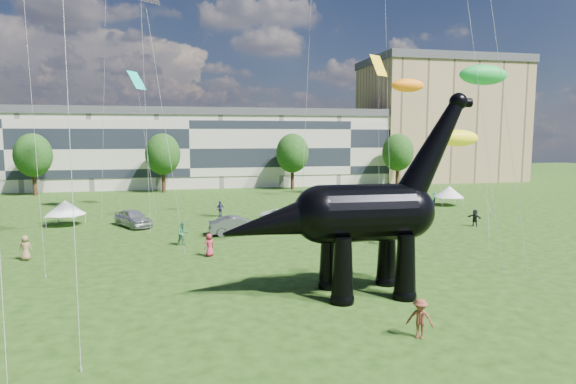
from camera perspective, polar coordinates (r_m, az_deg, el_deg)
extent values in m
plane|color=#16330C|center=(24.95, 8.88, -13.51)|extent=(220.00, 220.00, 0.00)
cube|color=beige|center=(83.90, -11.60, 4.81)|extent=(78.00, 11.00, 12.00)
cube|color=tan|center=(99.47, 17.45, 7.80)|extent=(28.00, 18.00, 22.00)
cylinder|color=#382314|center=(78.22, -27.81, 0.81)|extent=(0.56, 0.56, 3.20)
ellipsoid|color=#14380F|center=(77.94, -28.00, 4.26)|extent=(5.20, 5.20, 6.24)
cylinder|color=#382314|center=(75.27, -14.53, 1.17)|extent=(0.56, 0.56, 3.20)
ellipsoid|color=#14380F|center=(74.98, -14.63, 4.76)|extent=(5.20, 5.20, 6.24)
cylinder|color=#382314|center=(76.95, 0.52, 1.50)|extent=(0.56, 0.56, 3.20)
ellipsoid|color=#14380F|center=(76.67, 0.52, 5.02)|extent=(5.20, 5.20, 6.24)
cylinder|color=#382314|center=(82.69, 12.80, 1.70)|extent=(0.56, 0.56, 3.20)
ellipsoid|color=#14380F|center=(82.42, 12.89, 4.97)|extent=(5.20, 5.20, 6.24)
cone|color=black|center=(25.08, 6.49, -9.23)|extent=(1.21, 1.21, 3.44)
sphere|color=black|center=(25.53, 6.44, -12.50)|extent=(1.26, 1.26, 1.26)
cone|color=black|center=(27.41, 4.91, -7.83)|extent=(1.21, 1.21, 3.44)
sphere|color=black|center=(27.83, 4.87, -10.85)|extent=(1.26, 1.26, 1.26)
cone|color=black|center=(26.28, 13.75, -8.64)|extent=(1.21, 1.21, 3.44)
sphere|color=black|center=(26.72, 13.66, -11.77)|extent=(1.26, 1.26, 1.26)
cone|color=black|center=(28.51, 11.63, -7.37)|extent=(1.21, 1.21, 3.44)
sphere|color=black|center=(28.92, 11.56, -10.28)|extent=(1.26, 1.26, 1.26)
cylinder|color=black|center=(26.16, 9.11, -2.44)|extent=(4.87, 3.18, 3.10)
sphere|color=black|center=(25.44, 4.00, -2.62)|extent=(3.10, 3.10, 3.10)
sphere|color=black|center=(27.07, 13.91, -2.24)|extent=(2.98, 2.98, 2.98)
cone|color=black|center=(27.38, 16.77, 4.75)|extent=(4.35, 1.79, 6.07)
sphere|color=black|center=(28.11, 19.53, 10.07)|extent=(0.96, 0.96, 0.96)
cylinder|color=black|center=(28.28, 20.13, 9.91)|extent=(0.81, 0.52, 0.50)
cone|color=black|center=(25.01, -1.26, -3.66)|extent=(6.10, 2.51, 3.37)
imported|color=#AEAFB3|center=(47.80, -17.90, -2.95)|extent=(4.23, 5.22, 1.67)
imported|color=slate|center=(42.15, -6.01, -3.97)|extent=(4.94, 1.83, 1.61)
imported|color=white|center=(46.61, 0.09, -2.94)|extent=(5.95, 3.50, 1.55)
imported|color=#595960|center=(49.65, 12.69, -2.45)|extent=(2.78, 5.85, 1.65)
cube|color=white|center=(58.75, 13.76, -0.90)|extent=(3.33, 3.33, 0.11)
cone|color=white|center=(58.66, 13.78, -0.20)|extent=(4.22, 4.22, 1.36)
cylinder|color=#999999|center=(57.34, 12.74, -1.56)|extent=(0.05, 0.05, 1.00)
cylinder|color=#999999|center=(57.84, 15.22, -1.57)|extent=(0.05, 0.05, 1.00)
cylinder|color=#999999|center=(59.83, 12.32, -1.21)|extent=(0.05, 0.05, 1.00)
cylinder|color=#999999|center=(60.30, 14.71, -1.22)|extent=(0.05, 0.05, 1.00)
cube|color=silver|center=(62.52, 18.53, -0.61)|extent=(3.15, 3.15, 0.11)
cone|color=silver|center=(62.44, 18.56, 0.05)|extent=(3.99, 3.99, 1.36)
cylinder|color=#999999|center=(60.97, 17.81, -1.24)|extent=(0.05, 0.05, 1.00)
cylinder|color=#999999|center=(61.87, 20.03, -1.21)|extent=(0.05, 0.05, 1.00)
cylinder|color=#999999|center=(63.34, 17.04, -0.92)|extent=(0.05, 0.05, 1.00)
cylinder|color=#999999|center=(64.22, 19.19, -0.90)|extent=(0.05, 0.05, 1.00)
cube|color=white|center=(50.77, -24.84, -2.48)|extent=(3.27, 3.27, 0.11)
cone|color=white|center=(50.66, -24.88, -1.65)|extent=(4.14, 4.14, 1.40)
cylinder|color=#999999|center=(50.22, -26.77, -3.27)|extent=(0.06, 0.06, 1.03)
cylinder|color=#999999|center=(49.15, -24.01, -3.33)|extent=(0.06, 0.06, 1.03)
cylinder|color=#999999|center=(52.56, -25.56, -2.79)|extent=(0.06, 0.06, 1.03)
cylinder|color=#999999|center=(51.54, -22.90, -2.84)|extent=(0.06, 0.06, 1.03)
imported|color=#3E2F6B|center=(51.65, -8.03, -1.98)|extent=(1.05, 0.89, 1.69)
imported|color=navy|center=(34.55, 13.84, -6.38)|extent=(0.55, 0.72, 1.75)
imported|color=teal|center=(62.48, 16.97, -0.75)|extent=(0.62, 0.69, 1.59)
imported|color=#97754B|center=(38.04, -28.68, -5.83)|extent=(0.86, 0.56, 1.75)
imported|color=black|center=(49.04, 21.27, -2.87)|extent=(1.09, 1.57, 1.63)
imported|color=brown|center=(21.80, 15.39, -14.27)|extent=(1.30, 1.16, 1.74)
imported|color=#2E7340|center=(38.72, -12.38, -4.85)|extent=(1.08, 0.95, 1.86)
imported|color=#AE2B42|center=(34.94, -9.31, -6.22)|extent=(0.96, 0.92, 1.65)
imported|color=olive|center=(38.83, 11.65, -4.84)|extent=(1.35, 1.15, 1.82)
ellipsoid|color=yellow|center=(63.14, 19.50, 6.03)|extent=(5.24, 5.59, 2.07)
plane|color=#0CB8A0|center=(57.67, -17.50, 12.52)|extent=(2.41, 2.71, 2.05)
ellipsoid|color=orange|center=(70.25, 14.02, 12.15)|extent=(5.15, 4.24, 1.84)
plane|color=yellow|center=(66.47, 10.70, 14.52)|extent=(3.39, 2.80, 2.83)
ellipsoid|color=green|center=(45.66, 22.15, 12.73)|extent=(4.85, 3.73, 1.72)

